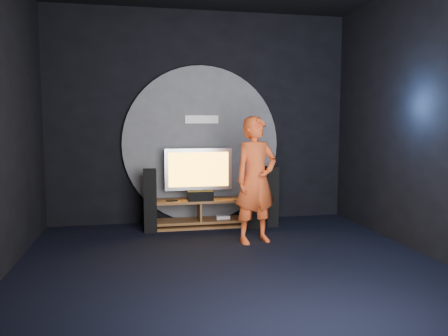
# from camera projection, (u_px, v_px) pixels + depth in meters

# --- Properties ---
(floor) EXTENTS (5.00, 5.00, 0.00)m
(floor) POSITION_uv_depth(u_px,v_px,m) (232.00, 268.00, 5.04)
(floor) COLOR black
(floor) RESTS_ON ground
(back_wall) EXTENTS (5.00, 0.04, 3.50)m
(back_wall) POSITION_uv_depth(u_px,v_px,m) (201.00, 118.00, 7.30)
(back_wall) COLOR black
(back_wall) RESTS_ON ground
(front_wall) EXTENTS (5.00, 0.04, 3.50)m
(front_wall) POSITION_uv_depth(u_px,v_px,m) (329.00, 108.00, 2.42)
(front_wall) COLOR black
(front_wall) RESTS_ON ground
(right_wall) EXTENTS (0.04, 5.00, 3.50)m
(right_wall) POSITION_uv_depth(u_px,v_px,m) (432.00, 116.00, 5.34)
(right_wall) COLOR black
(right_wall) RESTS_ON ground
(wall_disc_panel) EXTENTS (2.60, 0.11, 2.60)m
(wall_disc_panel) POSITION_uv_depth(u_px,v_px,m) (201.00, 145.00, 7.29)
(wall_disc_panel) COLOR #515156
(wall_disc_panel) RESTS_ON ground
(media_console) EXTENTS (1.52, 0.45, 0.45)m
(media_console) POSITION_uv_depth(u_px,v_px,m) (200.00, 215.00, 7.00)
(media_console) COLOR #93592D
(media_console) RESTS_ON ground
(tv) EXTENTS (1.08, 0.22, 0.81)m
(tv) POSITION_uv_depth(u_px,v_px,m) (198.00, 171.00, 6.99)
(tv) COLOR #ADADB5
(tv) RESTS_ON media_console
(center_speaker) EXTENTS (0.40, 0.15, 0.15)m
(center_speaker) POSITION_uv_depth(u_px,v_px,m) (200.00, 196.00, 6.83)
(center_speaker) COLOR black
(center_speaker) RESTS_ON media_console
(remote) EXTENTS (0.18, 0.05, 0.02)m
(remote) POSITION_uv_depth(u_px,v_px,m) (172.00, 201.00, 6.77)
(remote) COLOR black
(remote) RESTS_ON media_console
(tower_speaker_left) EXTENTS (0.19, 0.22, 0.97)m
(tower_speaker_left) POSITION_uv_depth(u_px,v_px,m) (150.00, 201.00, 6.65)
(tower_speaker_left) COLOR black
(tower_speaker_left) RESTS_ON ground
(tower_speaker_right) EXTENTS (0.19, 0.22, 0.97)m
(tower_speaker_right) POSITION_uv_depth(u_px,v_px,m) (271.00, 196.00, 7.03)
(tower_speaker_right) COLOR black
(tower_speaker_right) RESTS_ON ground
(subwoofer) EXTENTS (0.30, 0.30, 0.33)m
(subwoofer) POSITION_uv_depth(u_px,v_px,m) (255.00, 217.00, 6.99)
(subwoofer) COLOR black
(subwoofer) RESTS_ON ground
(player) EXTENTS (0.73, 0.58, 1.76)m
(player) POSITION_uv_depth(u_px,v_px,m) (256.00, 180.00, 6.03)
(player) COLOR #DD4B1E
(player) RESTS_ON ground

